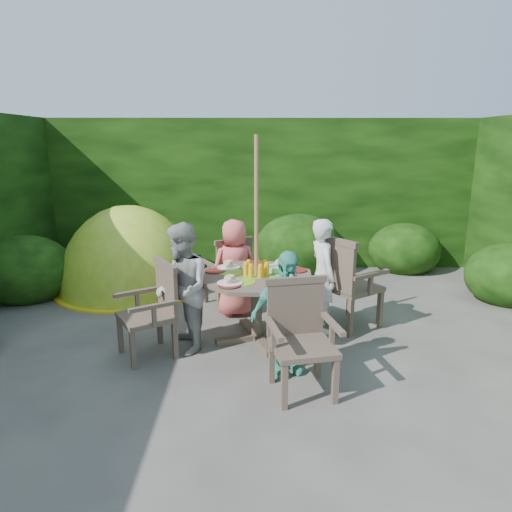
{
  "coord_description": "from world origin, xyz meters",
  "views": [
    {
      "loc": [
        -0.18,
        -4.13,
        2.13
      ],
      "look_at": [
        -0.13,
        0.96,
        0.85
      ],
      "focal_mm": 32.0,
      "sensor_mm": 36.0,
      "label": 1
    }
  ],
  "objects_px": {
    "garden_chair_front": "(300,335)",
    "child_left": "(182,289)",
    "garden_chair_back": "(229,271)",
    "garden_chair_right": "(346,281)",
    "child_right": "(323,276)",
    "child_front": "(286,314)",
    "parasol_pole": "(256,242)",
    "child_back": "(235,268)",
    "dome_tent": "(132,288)",
    "patio_table": "(257,285)",
    "garden_chair_left": "(153,309)"
  },
  "relations": [
    {
      "from": "garden_chair_right",
      "to": "dome_tent",
      "type": "bearing_deg",
      "value": 29.18
    },
    {
      "from": "garden_chair_right",
      "to": "child_front",
      "type": "relative_size",
      "value": 0.88
    },
    {
      "from": "child_front",
      "to": "parasol_pole",
      "type": "bearing_deg",
      "value": 84.99
    },
    {
      "from": "child_front",
      "to": "garden_chair_back",
      "type": "bearing_deg",
      "value": 84.54
    },
    {
      "from": "patio_table",
      "to": "child_front",
      "type": "xyz_separation_m",
      "value": [
        0.26,
        -0.76,
        -0.03
      ]
    },
    {
      "from": "garden_chair_front",
      "to": "child_back",
      "type": "height_order",
      "value": "child_back"
    },
    {
      "from": "child_front",
      "to": "garden_chair_left",
      "type": "bearing_deg",
      "value": 138.37
    },
    {
      "from": "garden_chair_front",
      "to": "child_left",
      "type": "distance_m",
      "value": 1.38
    },
    {
      "from": "child_front",
      "to": "child_left",
      "type": "bearing_deg",
      "value": 129.99
    },
    {
      "from": "garden_chair_back",
      "to": "child_left",
      "type": "xyz_separation_m",
      "value": [
        -0.41,
        -1.31,
        0.19
      ]
    },
    {
      "from": "parasol_pole",
      "to": "dome_tent",
      "type": "bearing_deg",
      "value": 135.4
    },
    {
      "from": "garden_chair_left",
      "to": "child_back",
      "type": "height_order",
      "value": "child_back"
    },
    {
      "from": "parasol_pole",
      "to": "child_right",
      "type": "distance_m",
      "value": 0.92
    },
    {
      "from": "patio_table",
      "to": "garden_chair_front",
      "type": "bearing_deg",
      "value": -70.52
    },
    {
      "from": "garden_chair_right",
      "to": "garden_chair_front",
      "type": "height_order",
      "value": "garden_chair_right"
    },
    {
      "from": "patio_table",
      "to": "child_front",
      "type": "bearing_deg",
      "value": -71.2
    },
    {
      "from": "garden_chair_right",
      "to": "dome_tent",
      "type": "relative_size",
      "value": 0.42
    },
    {
      "from": "child_right",
      "to": "dome_tent",
      "type": "distance_m",
      "value": 3.11
    },
    {
      "from": "garden_chair_front",
      "to": "dome_tent",
      "type": "bearing_deg",
      "value": 116.63
    },
    {
      "from": "garden_chair_right",
      "to": "child_back",
      "type": "height_order",
      "value": "child_back"
    },
    {
      "from": "parasol_pole",
      "to": "garden_chair_front",
      "type": "height_order",
      "value": "parasol_pole"
    },
    {
      "from": "child_left",
      "to": "dome_tent",
      "type": "xyz_separation_m",
      "value": [
        -1.1,
        2.09,
        -0.67
      ]
    },
    {
      "from": "garden_chair_right",
      "to": "child_right",
      "type": "bearing_deg",
      "value": 71.03
    },
    {
      "from": "garden_chair_back",
      "to": "child_front",
      "type": "relative_size",
      "value": 0.76
    },
    {
      "from": "child_back",
      "to": "garden_chair_right",
      "type": "bearing_deg",
      "value": 142.69
    },
    {
      "from": "child_left",
      "to": "child_right",
      "type": "bearing_deg",
      "value": 90.79
    },
    {
      "from": "child_right",
      "to": "dome_tent",
      "type": "relative_size",
      "value": 0.53
    },
    {
      "from": "parasol_pole",
      "to": "garden_chair_right",
      "type": "relative_size",
      "value": 2.1
    },
    {
      "from": "garden_chair_back",
      "to": "garden_chair_front",
      "type": "distance_m",
      "value": 2.2
    },
    {
      "from": "patio_table",
      "to": "garden_chair_right",
      "type": "distance_m",
      "value": 1.09
    },
    {
      "from": "child_right",
      "to": "garden_chair_right",
      "type": "bearing_deg",
      "value": -88.24
    },
    {
      "from": "parasol_pole",
      "to": "child_left",
      "type": "relative_size",
      "value": 1.63
    },
    {
      "from": "child_right",
      "to": "parasol_pole",
      "type": "bearing_deg",
      "value": 96.33
    },
    {
      "from": "patio_table",
      "to": "child_left",
      "type": "bearing_deg",
      "value": -160.82
    },
    {
      "from": "child_right",
      "to": "child_back",
      "type": "bearing_deg",
      "value": 51.33
    },
    {
      "from": "garden_chair_front",
      "to": "child_front",
      "type": "height_order",
      "value": "child_front"
    },
    {
      "from": "garden_chair_left",
      "to": "garden_chair_back",
      "type": "relative_size",
      "value": 1.02
    },
    {
      "from": "child_left",
      "to": "garden_chair_back",
      "type": "bearing_deg",
      "value": 144.29
    },
    {
      "from": "parasol_pole",
      "to": "garden_chair_left",
      "type": "xyz_separation_m",
      "value": [
        -1.05,
        -0.34,
        -0.61
      ]
    },
    {
      "from": "garden_chair_left",
      "to": "child_front",
      "type": "xyz_separation_m",
      "value": [
        1.31,
        -0.41,
        0.1
      ]
    },
    {
      "from": "parasol_pole",
      "to": "child_front",
      "type": "distance_m",
      "value": 0.95
    },
    {
      "from": "patio_table",
      "to": "garden_chair_right",
      "type": "bearing_deg",
      "value": 17.84
    },
    {
      "from": "garden_chair_back",
      "to": "garden_chair_front",
      "type": "bearing_deg",
      "value": 79.28
    },
    {
      "from": "garden_chair_right",
      "to": "garden_chair_back",
      "type": "relative_size",
      "value": 1.16
    },
    {
      "from": "patio_table",
      "to": "garden_chair_back",
      "type": "xyz_separation_m",
      "value": [
        -0.35,
        1.04,
        -0.14
      ]
    },
    {
      "from": "patio_table",
      "to": "garden_chair_front",
      "type": "distance_m",
      "value": 1.1
    },
    {
      "from": "parasol_pole",
      "to": "child_left",
      "type": "bearing_deg",
      "value": -160.89
    },
    {
      "from": "child_left",
      "to": "dome_tent",
      "type": "distance_m",
      "value": 2.45
    },
    {
      "from": "garden_chair_front",
      "to": "child_right",
      "type": "height_order",
      "value": "child_right"
    },
    {
      "from": "parasol_pole",
      "to": "child_right",
      "type": "relative_size",
      "value": 1.69
    }
  ]
}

